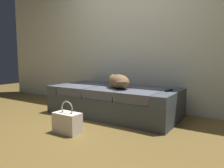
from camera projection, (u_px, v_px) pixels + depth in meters
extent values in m
plane|color=brown|center=(68.00, 134.00, 2.50)|extent=(10.00, 10.00, 0.00)
cube|color=silver|center=(134.00, 26.00, 3.69)|extent=(6.40, 0.10, 2.80)
cube|color=#41484D|center=(114.00, 105.00, 3.30)|extent=(1.93, 0.90, 0.30)
cube|color=#464E5A|center=(71.00, 87.00, 3.74)|extent=(0.20, 0.90, 0.13)
cube|color=#464E5A|center=(170.00, 97.00, 2.82)|extent=(0.20, 0.90, 0.13)
cube|color=#464E5A|center=(125.00, 88.00, 3.57)|extent=(1.53, 0.20, 0.13)
cube|color=#565864|center=(83.00, 89.00, 3.47)|extent=(0.49, 0.69, 0.13)
cube|color=#565864|center=(110.00, 92.00, 3.19)|extent=(0.49, 0.69, 0.13)
cube|color=#565864|center=(142.00, 95.00, 2.92)|extent=(0.49, 0.69, 0.13)
ellipsoid|color=brown|center=(119.00, 81.00, 3.10)|extent=(0.50, 0.46, 0.20)
sphere|color=brown|center=(113.00, 80.00, 3.29)|extent=(0.16, 0.16, 0.16)
ellipsoid|color=#4E3924|center=(112.00, 80.00, 3.36)|extent=(0.11, 0.11, 0.06)
cone|color=#4E3924|center=(111.00, 76.00, 3.27)|extent=(0.04, 0.04, 0.05)
cone|color=#4E3924|center=(116.00, 76.00, 3.30)|extent=(0.04, 0.04, 0.05)
ellipsoid|color=brown|center=(122.00, 82.00, 2.90)|extent=(0.18, 0.11, 0.05)
cube|color=black|center=(169.00, 90.00, 2.85)|extent=(0.07, 0.15, 0.02)
cube|color=silver|center=(67.00, 123.00, 2.50)|extent=(0.32, 0.18, 0.24)
torus|color=#A09790|center=(67.00, 109.00, 2.48)|extent=(0.18, 0.02, 0.18)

